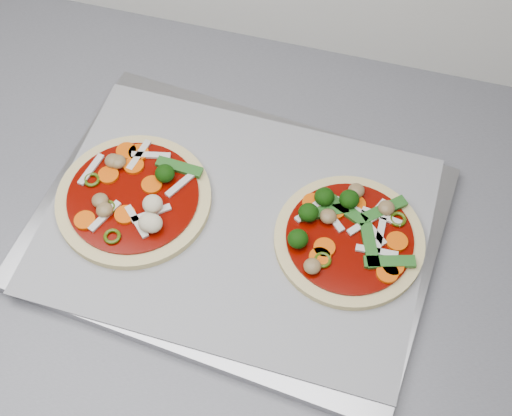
# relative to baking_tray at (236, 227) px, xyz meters

# --- Properties ---
(base_cabinet) EXTENTS (3.60, 0.60, 0.86)m
(base_cabinet) POSITION_rel_baking_tray_xyz_m (-0.15, 0.02, -0.48)
(base_cabinet) COLOR silver
(base_cabinet) RESTS_ON ground
(countertop) EXTENTS (3.60, 0.60, 0.04)m
(countertop) POSITION_rel_baking_tray_xyz_m (-0.15, 0.02, -0.03)
(countertop) COLOR slate
(countertop) RESTS_ON base_cabinet
(baking_tray) EXTENTS (0.49, 0.39, 0.02)m
(baking_tray) POSITION_rel_baking_tray_xyz_m (0.00, 0.00, 0.00)
(baking_tray) COLOR gray
(baking_tray) RESTS_ON countertop
(parchment) EXTENTS (0.45, 0.33, 0.00)m
(parchment) POSITION_rel_baking_tray_xyz_m (0.00, 0.00, 0.01)
(parchment) COLOR gray
(parchment) RESTS_ON baking_tray
(pizza_left) EXTENTS (0.20, 0.20, 0.03)m
(pizza_left) POSITION_rel_baking_tray_xyz_m (-0.13, -0.00, 0.02)
(pizza_left) COLOR beige
(pizza_left) RESTS_ON parchment
(pizza_right) EXTENTS (0.19, 0.19, 0.03)m
(pizza_right) POSITION_rel_baking_tray_xyz_m (0.13, 0.01, 0.02)
(pizza_right) COLOR beige
(pizza_right) RESTS_ON parchment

